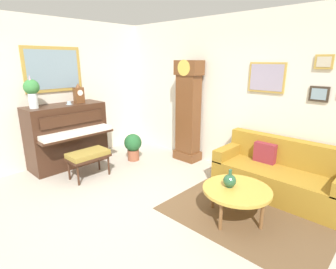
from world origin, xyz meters
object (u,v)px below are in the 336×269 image
Objects in this scene: piano at (68,135)px; coffee_table at (237,191)px; piano_bench at (88,156)px; couch at (279,175)px; teacup at (69,103)px; potted_plant at (133,145)px; grandfather_clock at (188,114)px; green_jug at (230,181)px; flower_vase at (32,90)px; mantel_clock at (79,94)px.

coffee_table is (3.35, 0.61, -0.22)m from piano.
couch reaches higher than piano_bench.
potted_plant is at bearing 54.35° from teacup.
grandfather_clock reaches higher than green_jug.
piano reaches higher than green_jug.
piano_bench is at bearing -147.30° from couch.
flower_vase reaches higher than green_jug.
piano is at bearing -125.25° from potted_plant.
piano_bench is (0.81, -0.04, -0.21)m from piano.
mantel_clock is at bearing -175.15° from green_jug.
potted_plant is at bearing 171.00° from coffee_table.
grandfather_clock is 2.31× the size of coffee_table.
coffee_table is 3.72m from flower_vase.
couch is at bearing 21.31° from mantel_clock.
flower_vase is (-3.49, -2.22, 1.21)m from couch.
piano is 2.06× the size of piano_bench.
teacup reaches higher than green_jug.
mantel_clock is 0.28m from teacup.
teacup is 1.49m from potted_plant.
teacup is (0.04, 0.08, 0.62)m from piano.
flower_vase is 5.00× the size of teacup.
piano_bench is at bearing -165.44° from coffee_table.
piano is 0.71× the size of grandfather_clock.
grandfather_clock is at bearing 69.60° from piano_bench.
piano_bench is 2.09m from grandfather_clock.
mantel_clock is (0.00, 0.31, 0.77)m from piano.
flower_vase is (-1.52, -2.39, 0.56)m from grandfather_clock.
piano_bench is at bearing 31.49° from flower_vase.
coffee_table is 1.52× the size of flower_vase.
flower_vase is 2.42× the size of green_jug.
piano is 3.89m from couch.
teacup is at bearing 59.97° from piano.
grandfather_clock is 2.31m from teacup.
flower_vase reaches higher than teacup.
piano_bench is 1.21× the size of flower_vase.
couch is 1.07m from coffee_table.
piano is at bearing -120.03° from teacup.
piano_bench reaches higher than coffee_table.
piano_bench is 0.80× the size of coffee_table.
mantel_clock reaches higher than potted_plant.
teacup is at bearing -170.78° from coffee_table.
couch is at bearing -4.83° from grandfather_clock.
piano_bench is 3.19m from couch.
green_jug is at bearing -35.82° from grandfather_clock.
potted_plant is (-2.77, -0.65, 0.01)m from couch.
flower_vase is (0.00, -0.54, 0.91)m from piano.
coffee_table is (2.54, 0.66, -0.01)m from piano_bench.
teacup is at bearing 86.03° from flower_vase.
coffee_table is 3.67× the size of green_jug.
piano_bench is at bearing -110.40° from grandfather_clock.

